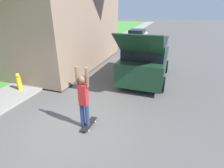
{
  "coord_description": "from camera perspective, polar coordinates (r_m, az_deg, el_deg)",
  "views": [
    {
      "loc": [
        2.78,
        -4.04,
        3.53
      ],
      "look_at": [
        0.83,
        1.63,
        0.9
      ],
      "focal_mm": 28.0,
      "sensor_mm": 36.0,
      "label": 1
    }
  ],
  "objects": [
    {
      "name": "skateboarder",
      "position": [
        5.29,
        -9.28,
        -4.57
      ],
      "size": [
        0.41,
        0.23,
        2.02
      ],
      "color": "navy",
      "rests_on": "ground_plane"
    },
    {
      "name": "skateboard",
      "position": [
        5.83,
        -7.42,
        -12.81
      ],
      "size": [
        0.22,
        0.81,
        0.1
      ],
      "color": "black",
      "rests_on": "ground_plane"
    },
    {
      "name": "fire_hydrant",
      "position": [
        8.9,
        -28.12,
        0.66
      ],
      "size": [
        0.2,
        0.2,
        0.77
      ],
      "color": "gold",
      "rests_on": "sidewalk"
    },
    {
      "name": "car_down_street",
      "position": [
        20.69,
        8.16,
        15.39
      ],
      "size": [
        1.9,
        4.1,
        1.31
      ],
      "color": "silver",
      "rests_on": "ground_plane"
    },
    {
      "name": "ground_plane",
      "position": [
        6.04,
        -12.87,
        -12.76
      ],
      "size": [
        120.0,
        120.0,
        0.0
      ],
      "primitive_type": "plane",
      "color": "#54514F"
    },
    {
      "name": "lawn",
      "position": [
        15.14,
        -27.46,
        7.68
      ],
      "size": [
        10.0,
        80.0,
        0.08
      ],
      "color": "#478E38",
      "rests_on": "ground_plane"
    },
    {
      "name": "sidewalk",
      "position": [
        12.39,
        -12.96,
        6.75
      ],
      "size": [
        1.8,
        80.0,
        0.1
      ],
      "color": "gray",
      "rests_on": "ground_plane"
    },
    {
      "name": "suv_parked",
      "position": [
        9.35,
        11.13,
        8.04
      ],
      "size": [
        2.2,
        5.15,
        2.71
      ],
      "color": "#193823",
      "rests_on": "ground_plane"
    }
  ]
}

